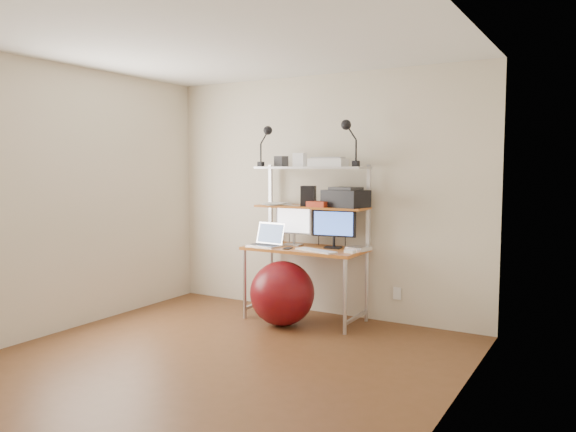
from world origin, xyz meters
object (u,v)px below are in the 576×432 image
at_px(monitor_silver, 294,222).
at_px(printer, 346,198).
at_px(monitor_black, 334,226).
at_px(exercise_ball, 282,293).
at_px(laptop, 268,241).

xyz_separation_m(monitor_silver, printer, (0.56, 0.05, 0.27)).
relative_size(monitor_black, printer, 0.95).
height_order(monitor_silver, monitor_black, monitor_black).
distance_m(monitor_silver, exercise_ball, 0.76).
bearing_deg(monitor_black, exercise_ball, -141.22).
bearing_deg(monitor_silver, monitor_black, -2.38).
distance_m(monitor_silver, monitor_black, 0.45).
bearing_deg(exercise_ball, printer, 42.13).
height_order(laptop, printer, printer).
xyz_separation_m(printer, exercise_ball, (-0.47, -0.43, -0.93)).
bearing_deg(laptop, monitor_silver, 46.29).
distance_m(monitor_black, exercise_ball, 0.84).
xyz_separation_m(monitor_silver, monitor_black, (0.45, 0.02, -0.01)).
relative_size(laptop, printer, 0.77).
xyz_separation_m(monitor_black, printer, (0.11, 0.03, 0.28)).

